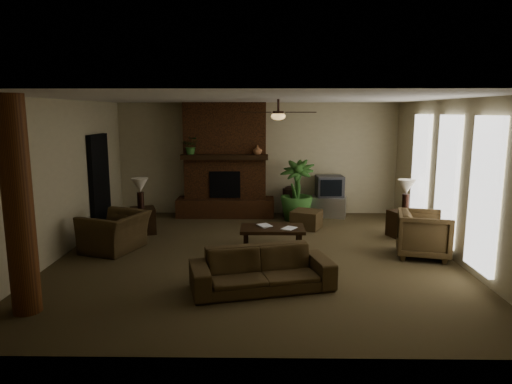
{
  "coord_description": "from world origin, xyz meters",
  "views": [
    {
      "loc": [
        0.12,
        -7.93,
        2.58
      ],
      "look_at": [
        0.0,
        0.4,
        1.1
      ],
      "focal_mm": 31.82,
      "sensor_mm": 36.0,
      "label": 1
    }
  ],
  "objects_px": {
    "armchair_right": "(424,232)",
    "side_table_left": "(143,221)",
    "floor_vase": "(289,199)",
    "coffee_table": "(272,230)",
    "sofa": "(262,263)",
    "lamp_left": "(140,187)",
    "log_column": "(18,207)",
    "side_table_right": "(403,224)",
    "lamp_right": "(406,189)",
    "armchair_left": "(115,226)",
    "floor_plant": "(296,204)",
    "ottoman": "(306,219)",
    "tv_stand": "(328,206)"
  },
  "relations": [
    {
      "from": "armchair_right",
      "to": "side_table_left",
      "type": "xyz_separation_m",
      "value": [
        -5.46,
        1.54,
        -0.18
      ]
    },
    {
      "from": "floor_vase",
      "to": "coffee_table",
      "type": "bearing_deg",
      "value": -99.81
    },
    {
      "from": "sofa",
      "to": "lamp_left",
      "type": "height_order",
      "value": "lamp_left"
    },
    {
      "from": "log_column",
      "to": "lamp_left",
      "type": "bearing_deg",
      "value": 82.86
    },
    {
      "from": "armchair_right",
      "to": "side_table_left",
      "type": "distance_m",
      "value": 5.67
    },
    {
      "from": "side_table_left",
      "to": "side_table_right",
      "type": "height_order",
      "value": "same"
    },
    {
      "from": "coffee_table",
      "to": "side_table_left",
      "type": "bearing_deg",
      "value": 157.67
    },
    {
      "from": "lamp_right",
      "to": "log_column",
      "type": "bearing_deg",
      "value": -148.31
    },
    {
      "from": "lamp_right",
      "to": "side_table_left",
      "type": "bearing_deg",
      "value": 178.22
    },
    {
      "from": "armchair_right",
      "to": "floor_vase",
      "type": "bearing_deg",
      "value": 49.48
    },
    {
      "from": "sofa",
      "to": "armchair_left",
      "type": "relative_size",
      "value": 1.89
    },
    {
      "from": "coffee_table",
      "to": "side_table_left",
      "type": "relative_size",
      "value": 2.18
    },
    {
      "from": "floor_plant",
      "to": "side_table_right",
      "type": "xyz_separation_m",
      "value": [
        2.11,
        -1.46,
        -0.13
      ]
    },
    {
      "from": "side_table_left",
      "to": "lamp_left",
      "type": "height_order",
      "value": "lamp_left"
    },
    {
      "from": "armchair_right",
      "to": "sofa",
      "type": "bearing_deg",
      "value": 132.67
    },
    {
      "from": "ottoman",
      "to": "tv_stand",
      "type": "height_order",
      "value": "tv_stand"
    },
    {
      "from": "side_table_left",
      "to": "lamp_left",
      "type": "xyz_separation_m",
      "value": [
        -0.02,
        -0.03,
        0.73
      ]
    },
    {
      "from": "coffee_table",
      "to": "floor_plant",
      "type": "relative_size",
      "value": 0.83
    },
    {
      "from": "armchair_left",
      "to": "floor_vase",
      "type": "distance_m",
      "value": 4.48
    },
    {
      "from": "side_table_left",
      "to": "lamp_left",
      "type": "bearing_deg",
      "value": -124.05
    },
    {
      "from": "armchair_right",
      "to": "tv_stand",
      "type": "relative_size",
      "value": 1.07
    },
    {
      "from": "side_table_left",
      "to": "lamp_left",
      "type": "distance_m",
      "value": 0.73
    },
    {
      "from": "floor_vase",
      "to": "floor_plant",
      "type": "relative_size",
      "value": 0.53
    },
    {
      "from": "lamp_left",
      "to": "ottoman",
      "type": "bearing_deg",
      "value": 8.01
    },
    {
      "from": "floor_plant",
      "to": "lamp_right",
      "type": "xyz_separation_m",
      "value": [
        2.15,
        -1.41,
        0.6
      ]
    },
    {
      "from": "log_column",
      "to": "lamp_left",
      "type": "xyz_separation_m",
      "value": [
        0.48,
        3.87,
        -0.4
      ]
    },
    {
      "from": "armchair_left",
      "to": "armchair_right",
      "type": "distance_m",
      "value": 5.67
    },
    {
      "from": "sofa",
      "to": "log_column",
      "type": "bearing_deg",
      "value": -179.45
    },
    {
      "from": "lamp_left",
      "to": "side_table_right",
      "type": "distance_m",
      "value": 5.57
    },
    {
      "from": "side_table_left",
      "to": "tv_stand",
      "type": "bearing_deg",
      "value": 21.37
    },
    {
      "from": "lamp_left",
      "to": "side_table_left",
      "type": "bearing_deg",
      "value": 55.95
    },
    {
      "from": "tv_stand",
      "to": "floor_plant",
      "type": "xyz_separation_m",
      "value": [
        -0.83,
        -0.41,
        0.15
      ]
    },
    {
      "from": "floor_vase",
      "to": "lamp_left",
      "type": "height_order",
      "value": "lamp_left"
    },
    {
      "from": "armchair_right",
      "to": "armchair_left",
      "type": "bearing_deg",
      "value": 101.46
    },
    {
      "from": "ottoman",
      "to": "floor_plant",
      "type": "relative_size",
      "value": 0.42
    },
    {
      "from": "lamp_left",
      "to": "side_table_right",
      "type": "height_order",
      "value": "lamp_left"
    },
    {
      "from": "armchair_left",
      "to": "lamp_left",
      "type": "relative_size",
      "value": 1.68
    },
    {
      "from": "log_column",
      "to": "side_table_left",
      "type": "bearing_deg",
      "value": 82.58
    },
    {
      "from": "log_column",
      "to": "side_table_left",
      "type": "xyz_separation_m",
      "value": [
        0.51,
        3.9,
        -1.12
      ]
    },
    {
      "from": "side_table_right",
      "to": "floor_vase",
      "type": "bearing_deg",
      "value": 140.34
    },
    {
      "from": "floor_plant",
      "to": "side_table_left",
      "type": "bearing_deg",
      "value": -159.86
    },
    {
      "from": "log_column",
      "to": "coffee_table",
      "type": "relative_size",
      "value": 2.33
    },
    {
      "from": "sofa",
      "to": "lamp_right",
      "type": "height_order",
      "value": "lamp_right"
    },
    {
      "from": "armchair_left",
      "to": "floor_plant",
      "type": "relative_size",
      "value": 0.76
    },
    {
      "from": "lamp_left",
      "to": "lamp_right",
      "type": "distance_m",
      "value": 5.56
    },
    {
      "from": "coffee_table",
      "to": "side_table_right",
      "type": "bearing_deg",
      "value": 18.31
    },
    {
      "from": "sofa",
      "to": "floor_vase",
      "type": "xyz_separation_m",
      "value": [
        0.68,
        4.74,
        0.03
      ]
    },
    {
      "from": "tv_stand",
      "to": "lamp_left",
      "type": "relative_size",
      "value": 1.31
    },
    {
      "from": "sofa",
      "to": "armchair_right",
      "type": "distance_m",
      "value": 3.29
    },
    {
      "from": "floor_vase",
      "to": "armchair_left",
      "type": "bearing_deg",
      "value": -140.04
    }
  ]
}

